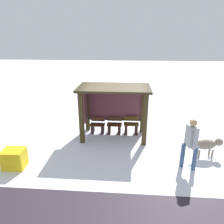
# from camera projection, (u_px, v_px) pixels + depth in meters

# --- Properties ---
(ground_plane) EXTENTS (60.00, 60.00, 0.00)m
(ground_plane) POSITION_uv_depth(u_px,v_px,m) (114.00, 136.00, 9.12)
(ground_plane) COLOR white
(bus_shelter) EXTENTS (2.92, 1.64, 2.23)m
(bus_shelter) POSITION_uv_depth(u_px,v_px,m) (112.00, 100.00, 8.73)
(bus_shelter) COLOR #392D17
(bus_shelter) RESTS_ON ground
(bench_left_inside) EXTENTS (0.65, 0.37, 0.71)m
(bench_left_inside) POSITION_uv_depth(u_px,v_px,m) (98.00, 127.00, 9.38)
(bench_left_inside) COLOR #4C291B
(bench_left_inside) RESTS_ON ground
(bench_center_inside) EXTENTS (0.65, 0.41, 0.74)m
(bench_center_inside) POSITION_uv_depth(u_px,v_px,m) (114.00, 127.00, 9.33)
(bench_center_inside) COLOR #482718
(bench_center_inside) RESTS_ON ground
(bench_right_inside) EXTENTS (0.65, 0.37, 0.78)m
(bench_right_inside) POSITION_uv_depth(u_px,v_px,m) (131.00, 127.00, 9.26)
(bench_right_inside) COLOR #563A15
(bench_right_inside) RESTS_ON ground
(person_walking) EXTENTS (0.51, 0.61, 1.75)m
(person_walking) POSITION_uv_depth(u_px,v_px,m) (191.00, 140.00, 6.60)
(person_walking) COLOR #ABB0B4
(person_walking) RESTS_ON ground
(dog) EXTENTS (1.14, 0.44, 0.72)m
(dog) POSITION_uv_depth(u_px,v_px,m) (208.00, 144.00, 7.44)
(dog) COLOR gray
(dog) RESTS_ON ground
(grit_bin) EXTENTS (0.73, 0.60, 0.64)m
(grit_bin) POSITION_uv_depth(u_px,v_px,m) (14.00, 159.00, 6.89)
(grit_bin) COLOR yellow
(grit_bin) RESTS_ON ground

